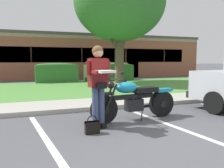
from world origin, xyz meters
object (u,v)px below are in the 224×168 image
at_px(motorcycle, 138,99).
at_px(shade_tree, 120,2).
at_px(rider_person, 99,80).
at_px(brick_building, 72,57).
at_px(hedge_left, 57,72).
at_px(handbag, 92,126).
at_px(hedge_center_left, 109,71).

bearing_deg(motorcycle, shade_tree, 71.09).
bearing_deg(rider_person, motorcycle, 18.80).
bearing_deg(brick_building, hedge_left, -107.82).
distance_m(handbag, hedge_center_left, 11.09).
relative_size(motorcycle, brick_building, 0.10).
relative_size(motorcycle, handbag, 6.22).
height_order(handbag, hedge_center_left, hedge_center_left).
relative_size(rider_person, hedge_center_left, 0.53).
bearing_deg(handbag, motorcycle, 27.80).
bearing_deg(brick_building, handbag, -99.11).
bearing_deg(brick_building, hedge_center_left, -79.96).
bearing_deg(motorcycle, hedge_left, 94.52).
bearing_deg(handbag, shade_tree, 64.91).
distance_m(rider_person, brick_building, 17.10).
xyz_separation_m(rider_person, brick_building, (2.53, 16.89, 0.73)).
relative_size(shade_tree, brick_building, 0.32).
distance_m(motorcycle, rider_person, 1.26).
bearing_deg(rider_person, brick_building, 81.49).
relative_size(shade_tree, hedge_left, 2.75).
xyz_separation_m(handbag, brick_building, (2.76, 17.22, 1.59)).
xyz_separation_m(motorcycle, hedge_center_left, (2.67, 9.65, 0.17)).
bearing_deg(motorcycle, handbag, -152.20).
xyz_separation_m(motorcycle, hedge_left, (-0.76, 9.65, 0.17)).
distance_m(hedge_center_left, brick_building, 7.07).
distance_m(motorcycle, handbag, 1.52).
bearing_deg(brick_building, rider_person, -98.51).
bearing_deg(rider_person, hedge_left, 88.18).
bearing_deg(handbag, hedge_left, 86.96).
bearing_deg(hedge_left, handbag, -93.04).
distance_m(handbag, shade_tree, 10.49).
distance_m(motorcycle, hedge_left, 9.68).
bearing_deg(rider_person, handbag, -125.49).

